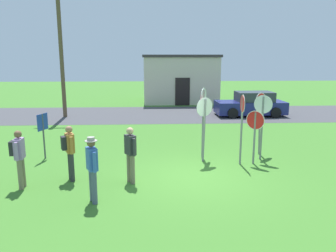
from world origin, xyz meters
name	(u,v)px	position (x,y,z in m)	size (l,w,h in m)	color
ground_plane	(192,177)	(0.00, 0.00, 0.00)	(80.00, 80.00, 0.00)	#3D7528
street_asphalt	(171,114)	(0.00, 11.46, 0.00)	(60.00, 6.40, 0.01)	#424247
building_background	(180,78)	(1.09, 17.78, 1.91)	(6.01, 5.15, 3.80)	beige
utility_pole	(61,44)	(-6.63, 10.83, 4.43)	(1.80, 0.24, 8.50)	brown
parked_car_on_street	(251,105)	(5.02, 10.72, 0.69)	(4.34, 2.09, 1.51)	navy
stop_sign_nearest	(242,119)	(1.82, 1.18, 1.61)	(0.07, 0.61, 2.44)	slate
stop_sign_tallest	(260,112)	(2.85, 2.38, 1.63)	(0.62, 0.54, 2.37)	slate
stop_sign_center_cluster	(262,117)	(2.71, 1.69, 1.58)	(0.56, 0.36, 2.36)	slate
stop_sign_far_back	(204,119)	(0.59, 1.53, 1.56)	(0.61, 0.34, 2.31)	slate
stop_sign_leaning_left	(203,110)	(0.61, 1.99, 1.79)	(0.33, 0.75, 2.60)	slate
stop_sign_rear_right	(255,128)	(2.30, 1.22, 1.27)	(0.51, 0.44, 1.88)	slate
person_holding_notes	(92,166)	(-2.78, -1.70, 0.98)	(0.35, 0.52, 1.74)	#4C5670
person_near_signs	(69,149)	(-3.73, -0.10, 0.98)	(0.45, 0.53, 1.69)	#2D2D33
person_on_left	(130,152)	(-1.89, -0.38, 0.95)	(0.37, 0.50, 1.69)	#7A6B56
person_in_blue	(19,155)	(-5.00, -0.64, 0.98)	(0.37, 0.57, 1.69)	#7A6B56
info_panel_leftmost	(43,128)	(-5.21, 2.19, 1.15)	(0.21, 0.58, 1.67)	#4C4C51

